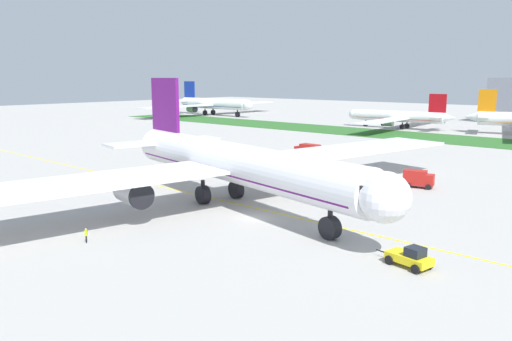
# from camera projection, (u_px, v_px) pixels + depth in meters

# --- Properties ---
(ground_plane) EXTENTS (600.00, 600.00, 0.00)m
(ground_plane) POSITION_uv_depth(u_px,v_px,m) (253.00, 218.00, 65.23)
(ground_plane) COLOR #ADAAA5
(ground_plane) RESTS_ON ground
(apron_taxi_line) EXTENTS (280.00, 0.36, 0.01)m
(apron_taxi_line) POSITION_uv_depth(u_px,v_px,m) (272.00, 212.00, 68.10)
(apron_taxi_line) COLOR yellow
(apron_taxi_line) RESTS_ON ground
(grass_median_strip) EXTENTS (320.00, 24.00, 0.10)m
(grass_median_strip) POSITION_uv_depth(u_px,v_px,m) (497.00, 143.00, 139.94)
(grass_median_strip) COLOR #2D6628
(grass_median_strip) RESTS_ON ground
(airliner_foreground) EXTENTS (58.01, 93.83, 17.92)m
(airliner_foreground) POSITION_uv_depth(u_px,v_px,m) (231.00, 163.00, 70.78)
(airliner_foreground) COLOR white
(airliner_foreground) RESTS_ON ground
(pushback_tug) EXTENTS (6.20, 3.15, 2.11)m
(pushback_tug) POSITION_uv_depth(u_px,v_px,m) (410.00, 257.00, 48.11)
(pushback_tug) COLOR yellow
(pushback_tug) RESTS_ON ground
(ground_crew_wingwalker_port) EXTENTS (0.49, 0.47, 1.67)m
(ground_crew_wingwalker_port) POSITION_uv_depth(u_px,v_px,m) (86.00, 234.00, 55.19)
(ground_crew_wingwalker_port) COLOR black
(ground_crew_wingwalker_port) RESTS_ON ground
(service_truck_baggage_loader) EXTENTS (5.15, 3.25, 2.88)m
(service_truck_baggage_loader) POSITION_uv_depth(u_px,v_px,m) (418.00, 178.00, 82.88)
(service_truck_baggage_loader) COLOR #B21E19
(service_truck_baggage_loader) RESTS_ON ground
(service_truck_catering_van) EXTENTS (6.10, 2.68, 3.08)m
(service_truck_catering_van) POSITION_uv_depth(u_px,v_px,m) (308.00, 150.00, 114.61)
(service_truck_catering_van) COLOR #B21E19
(service_truck_catering_van) RESTS_ON ground
(parked_airliner_far_left) EXTENTS (51.55, 82.09, 16.21)m
(parked_airliner_far_left) POSITION_uv_depth(u_px,v_px,m) (212.00, 104.00, 243.36)
(parked_airliner_far_left) COLOR white
(parked_airliner_far_left) RESTS_ON ground
(parked_airliner_far_centre) EXTENTS (39.67, 63.27, 12.58)m
(parked_airliner_far_centre) POSITION_uv_depth(u_px,v_px,m) (400.00, 117.00, 178.93)
(parked_airliner_far_centre) COLOR white
(parked_airliner_far_centre) RESTS_ON ground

